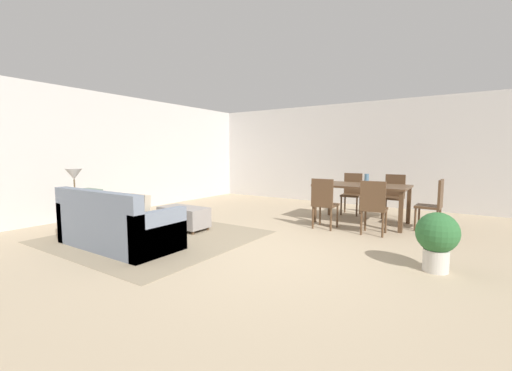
# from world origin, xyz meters

# --- Properties ---
(ground_plane) EXTENTS (10.80, 10.80, 0.00)m
(ground_plane) POSITION_xyz_m (0.00, 0.00, 0.00)
(ground_plane) COLOR tan
(wall_back) EXTENTS (9.00, 0.12, 2.70)m
(wall_back) POSITION_xyz_m (0.00, 5.00, 1.35)
(wall_back) COLOR beige
(wall_back) RESTS_ON ground_plane
(wall_left) EXTENTS (0.12, 11.00, 2.70)m
(wall_left) POSITION_xyz_m (-4.50, 0.50, 1.35)
(wall_left) COLOR beige
(wall_left) RESTS_ON ground_plane
(area_rug) EXTENTS (3.00, 2.80, 0.01)m
(area_rug) POSITION_xyz_m (-1.93, -0.24, 0.00)
(area_rug) COLOR gray
(area_rug) RESTS_ON ground_plane
(couch) EXTENTS (1.91, 0.87, 0.86)m
(couch) POSITION_xyz_m (-1.94, -0.92, 0.30)
(couch) COLOR slate
(couch) RESTS_ON ground_plane
(ottoman_table) EXTENTS (0.90, 0.47, 0.41)m
(ottoman_table) POSITION_xyz_m (-1.91, 0.38, 0.23)
(ottoman_table) COLOR gray
(ottoman_table) RESTS_ON ground_plane
(side_table) EXTENTS (0.40, 0.40, 0.59)m
(side_table) POSITION_xyz_m (-3.20, -0.86, 0.46)
(side_table) COLOR brown
(side_table) RESTS_ON ground_plane
(table_lamp) EXTENTS (0.26, 0.26, 0.53)m
(table_lamp) POSITION_xyz_m (-3.20, -0.86, 1.00)
(table_lamp) COLOR brown
(table_lamp) RESTS_ON side_table
(dining_table) EXTENTS (1.72, 0.99, 0.76)m
(dining_table) POSITION_xyz_m (0.60, 2.71, 0.67)
(dining_table) COLOR #513823
(dining_table) RESTS_ON ground_plane
(dining_chair_near_left) EXTENTS (0.40, 0.40, 0.92)m
(dining_chair_near_left) POSITION_xyz_m (0.18, 1.82, 0.52)
(dining_chair_near_left) COLOR #513823
(dining_chair_near_left) RESTS_ON ground_plane
(dining_chair_near_right) EXTENTS (0.43, 0.43, 0.92)m
(dining_chair_near_right) POSITION_xyz_m (1.04, 1.85, 0.52)
(dining_chair_near_right) COLOR #513823
(dining_chair_near_right) RESTS_ON ground_plane
(dining_chair_far_left) EXTENTS (0.43, 0.43, 0.92)m
(dining_chair_far_left) POSITION_xyz_m (0.16, 3.56, 0.52)
(dining_chair_far_left) COLOR #513823
(dining_chair_far_left) RESTS_ON ground_plane
(dining_chair_far_right) EXTENTS (0.41, 0.41, 0.92)m
(dining_chair_far_right) POSITION_xyz_m (1.04, 3.61, 0.52)
(dining_chair_far_right) COLOR #513823
(dining_chair_far_right) RESTS_ON ground_plane
(dining_chair_head_east) EXTENTS (0.42, 0.42, 0.92)m
(dining_chair_head_east) POSITION_xyz_m (1.86, 2.72, 0.52)
(dining_chair_head_east) COLOR #513823
(dining_chair_head_east) RESTS_ON ground_plane
(vase_centerpiece) EXTENTS (0.08, 0.08, 0.22)m
(vase_centerpiece) POSITION_xyz_m (0.70, 2.69, 0.87)
(vase_centerpiece) COLOR slate
(vase_centerpiece) RESTS_ON dining_table
(potted_plant) EXTENTS (0.47, 0.47, 0.70)m
(potted_plant) POSITION_xyz_m (2.07, 0.54, 0.41)
(potted_plant) COLOR beige
(potted_plant) RESTS_ON ground_plane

